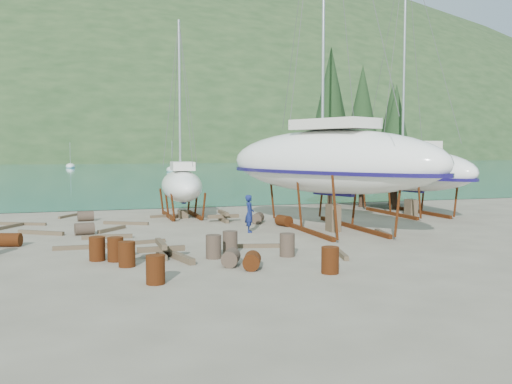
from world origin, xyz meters
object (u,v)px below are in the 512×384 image
object	(u,v)px
small_sailboat_shore	(182,185)
worker	(249,214)
large_sailboat_far	(407,169)
large_sailboat_near	(328,161)

from	to	relation	value
small_sailboat_shore	worker	size ratio (longest dim) A/B	6.35
small_sailboat_shore	worker	world-z (taller)	small_sailboat_shore
large_sailboat_far	small_sailboat_shore	distance (m)	14.05
small_sailboat_shore	worker	distance (m)	7.68
large_sailboat_near	small_sailboat_shore	bearing A→B (deg)	105.21
large_sailboat_near	large_sailboat_far	distance (m)	9.05
large_sailboat_far	small_sailboat_shore	world-z (taller)	large_sailboat_far
large_sailboat_far	small_sailboat_shore	size ratio (longest dim) A/B	1.47
large_sailboat_far	worker	distance (m)	12.72
large_sailboat_far	worker	world-z (taller)	large_sailboat_far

